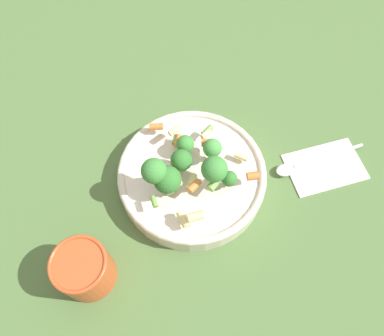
% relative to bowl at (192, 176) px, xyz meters
% --- Properties ---
extents(ground_plane, '(3.00, 3.00, 0.00)m').
position_rel_bowl_xyz_m(ground_plane, '(0.00, 0.00, -0.02)').
color(ground_plane, '#4C6B38').
extents(bowl, '(0.27, 0.27, 0.05)m').
position_rel_bowl_xyz_m(bowl, '(0.00, 0.00, 0.00)').
color(bowl, beige).
rests_on(bowl, ground_plane).
extents(pasta_salad, '(0.20, 0.21, 0.08)m').
position_rel_bowl_xyz_m(pasta_salad, '(0.02, -0.01, 0.06)').
color(pasta_salad, '#8CB766').
rests_on(pasta_salad, bowl).
extents(cup, '(0.09, 0.09, 0.09)m').
position_rel_bowl_xyz_m(cup, '(0.21, -0.13, 0.02)').
color(cup, '#CC4C23').
rests_on(cup, ground_plane).
extents(napkin, '(0.15, 0.17, 0.01)m').
position_rel_bowl_xyz_m(napkin, '(-0.09, 0.24, -0.02)').
color(napkin, white).
rests_on(napkin, ground_plane).
extents(spoon, '(0.11, 0.16, 0.01)m').
position_rel_bowl_xyz_m(spoon, '(-0.08, 0.20, -0.01)').
color(spoon, silver).
rests_on(spoon, napkin).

